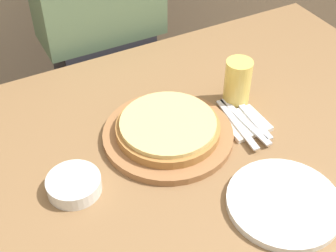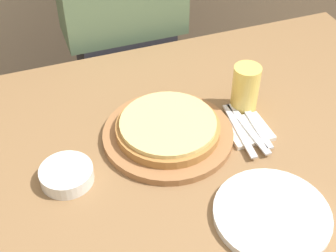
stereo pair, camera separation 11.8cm
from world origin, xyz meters
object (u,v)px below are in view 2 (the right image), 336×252
(beer_glass, at_px, (246,87))
(fork, at_px, (239,130))
(side_bowl, at_px, (67,175))
(dinner_knife, at_px, (248,128))
(pizza_on_board, at_px, (168,131))
(dinner_plate, at_px, (272,214))
(diner_person, at_px, (125,43))
(spoon, at_px, (256,126))

(beer_glass, relative_size, fork, 0.64)
(side_bowl, bearing_deg, dinner_knife, 0.64)
(beer_glass, xyz_separation_m, dinner_knife, (-0.03, -0.09, -0.06))
(pizza_on_board, bearing_deg, beer_glass, 10.20)
(side_bowl, bearing_deg, dinner_plate, -33.21)
(beer_glass, distance_m, dinner_plate, 0.38)
(dinner_knife, bearing_deg, diner_person, 103.19)
(dinner_plate, bearing_deg, fork, 78.69)
(beer_glass, relative_size, dinner_plate, 0.52)
(fork, height_order, dinner_knife, same)
(dinner_knife, relative_size, spoon, 1.17)
(side_bowl, relative_size, spoon, 0.71)
(pizza_on_board, distance_m, fork, 0.19)
(dinner_knife, bearing_deg, pizza_on_board, 165.89)
(dinner_knife, bearing_deg, side_bowl, -179.36)
(beer_glass, height_order, dinner_plate, beer_glass)
(beer_glass, relative_size, spoon, 0.75)
(beer_glass, bearing_deg, fork, -122.44)
(dinner_plate, height_order, side_bowl, side_bowl)
(dinner_plate, bearing_deg, spoon, 68.79)
(side_bowl, xyz_separation_m, diner_person, (0.32, 0.65, -0.09))
(spoon, bearing_deg, beer_glass, 84.15)
(spoon, bearing_deg, pizza_on_board, 167.38)
(pizza_on_board, xyz_separation_m, fork, (0.18, -0.05, -0.01))
(side_bowl, distance_m, diner_person, 0.73)
(dinner_knife, relative_size, diner_person, 0.16)
(side_bowl, relative_size, dinner_knife, 0.60)
(fork, xyz_separation_m, dinner_knife, (0.02, 0.00, 0.00))
(side_bowl, bearing_deg, pizza_on_board, 11.68)
(pizza_on_board, distance_m, beer_glass, 0.25)
(fork, bearing_deg, dinner_knife, 0.00)
(beer_glass, relative_size, diner_person, 0.10)
(pizza_on_board, distance_m, side_bowl, 0.28)
(pizza_on_board, xyz_separation_m, side_bowl, (-0.27, -0.06, -0.01))
(dinner_plate, distance_m, fork, 0.27)
(pizza_on_board, relative_size, fork, 1.61)
(fork, bearing_deg, beer_glass, 57.56)
(fork, bearing_deg, spoon, 0.00)
(pizza_on_board, height_order, side_bowl, pizza_on_board)
(spoon, bearing_deg, side_bowl, -179.39)
(dinner_knife, distance_m, spoon, 0.02)
(diner_person, bearing_deg, pizza_on_board, -94.91)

